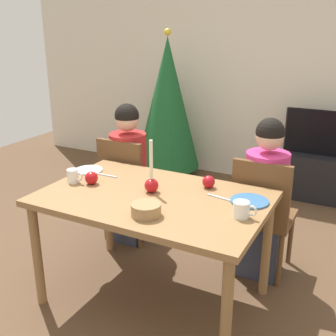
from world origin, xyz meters
name	(u,v)px	position (x,y,z in m)	size (l,w,h in m)	color
ground_plane	(154,297)	(0.00, 0.00, 0.00)	(7.68, 7.68, 0.00)	brown
back_wall	(268,68)	(0.00, 2.60, 1.30)	(6.40, 0.10, 2.60)	beige
dining_table	(153,208)	(0.00, 0.00, 0.67)	(1.40, 0.90, 0.75)	olive
chair_left	(127,184)	(-0.60, 0.61, 0.51)	(0.40, 0.40, 0.90)	brown
chair_right	(263,211)	(0.54, 0.61, 0.51)	(0.40, 0.40, 0.90)	brown
person_left_child	(129,176)	(-0.60, 0.64, 0.57)	(0.30, 0.30, 1.17)	#33384C
person_right_child	(264,201)	(0.54, 0.64, 0.57)	(0.30, 0.30, 1.17)	#33384C
tv_stand	(319,176)	(0.70, 2.30, 0.24)	(0.64, 0.40, 0.48)	black
tv	(324,133)	(0.70, 2.30, 0.71)	(0.79, 0.05, 0.46)	black
christmas_tree	(168,104)	(-1.02, 2.14, 0.89)	(0.76, 0.76, 1.72)	brown
candle_centerpiece	(151,182)	(-0.04, 0.04, 0.82)	(0.09, 0.09, 0.34)	red
plate_left	(89,170)	(-0.64, 0.18, 0.76)	(0.20, 0.20, 0.01)	silver
plate_right	(250,201)	(0.56, 0.18, 0.76)	(0.23, 0.23, 0.01)	teal
mug_left	(73,176)	(-0.59, -0.05, 0.80)	(0.12, 0.08, 0.09)	white
mug_right	(242,210)	(0.58, -0.04, 0.80)	(0.13, 0.09, 0.09)	white
fork_left	(106,175)	(-0.47, 0.16, 0.75)	(0.18, 0.01, 0.01)	silver
fork_right	(220,198)	(0.38, 0.15, 0.75)	(0.18, 0.01, 0.01)	silver
bowl_walnuts	(146,210)	(0.10, -0.26, 0.78)	(0.17, 0.17, 0.07)	#99754C
apple_near_candle	(91,178)	(-0.46, -0.02, 0.79)	(0.09, 0.09, 0.09)	#B51217
apple_by_left_plate	(209,182)	(0.26, 0.28, 0.79)	(0.08, 0.08, 0.08)	#AC111B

